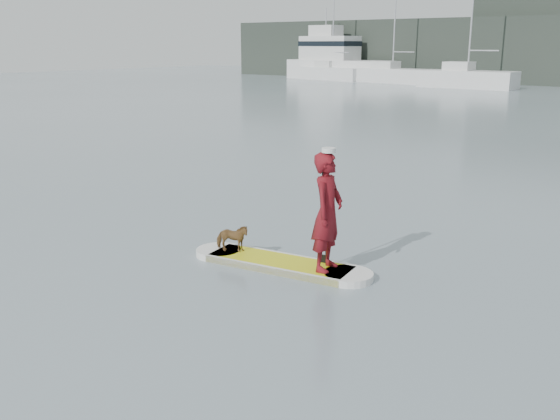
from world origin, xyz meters
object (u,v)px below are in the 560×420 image
Objects in this scene: sailboat_c at (466,78)px; motor_yacht_b at (334,59)px; sailboat_b at (392,74)px; paddleboard at (280,264)px; sailboat_a at (332,72)px; paddler at (327,212)px; dog at (232,238)px.

sailboat_c is 1.03× the size of motor_yacht_b.
sailboat_b reaches higher than motor_yacht_b.
sailboat_c is (8.37, -2.39, 0.00)m from sailboat_b.
motor_yacht_b is at bearing 112.90° from paddleboard.
sailboat_a is at bearing 169.63° from sailboat_c.
paddler is 0.18× the size of sailboat_a.
paddler is at bearing -51.74° from motor_yacht_b.
sailboat_b is 8.14m from motor_yacht_b.
sailboat_a reaches higher than paddler.
motor_yacht_b reaches higher than paddler.
motor_yacht_b is at bearing 1.38° from dog.
sailboat_c is at bearing -13.09° from dog.
sailboat_a is at bearing 21.21° from paddler.
sailboat_a is 0.89× the size of sailboat_b.
sailboat_b reaches higher than sailboat_c.
sailboat_b is (-24.12, 45.94, -0.23)m from paddler.
paddler is 3.27× the size of dog.
sailboat_a is (-30.35, 46.41, 0.70)m from paddleboard.
paddleboard is at bearing -71.55° from sailboat_c.
motor_yacht_b is at bearing 173.23° from sailboat_b.
motor_yacht_b is (-30.19, 48.06, 1.66)m from dog.
paddleboard is 1.00m from dog.
sailboat_a is (-31.19, 46.26, -0.32)m from paddler.
sailboat_c is at bearing 7.10° from paddler.
paddleboard is 0.29× the size of motor_yacht_b.
motor_yacht_b reaches higher than dog.
sailboat_c is at bearing 98.72° from paddleboard.
paddleboard is 0.30× the size of sailboat_a.
dog is 51.37m from sailboat_b.
sailboat_b is (7.07, -0.32, 0.09)m from sailboat_a.
motor_yacht_b is at bearing 21.03° from paddler.
sailboat_a is at bearing -57.73° from motor_yacht_b.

